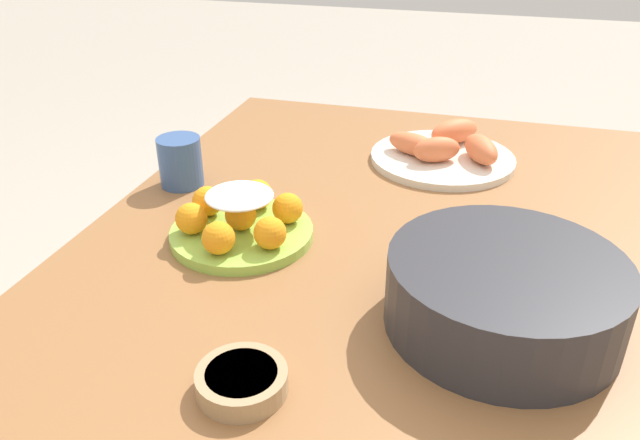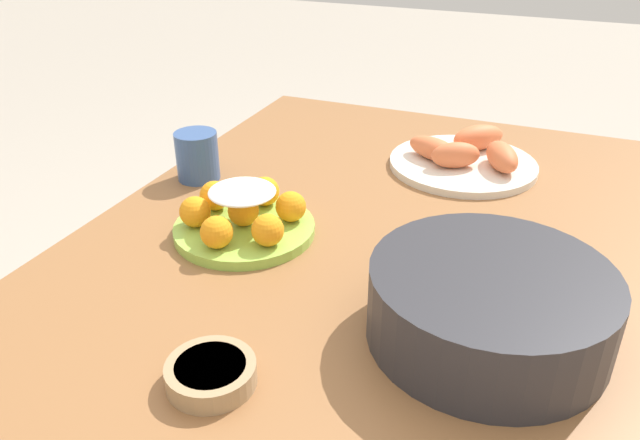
{
  "view_description": "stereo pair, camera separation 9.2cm",
  "coord_description": "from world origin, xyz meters",
  "px_view_note": "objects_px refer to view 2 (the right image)",
  "views": [
    {
      "loc": [
        0.8,
        0.1,
        1.19
      ],
      "look_at": [
        0.02,
        -0.12,
        0.75
      ],
      "focal_mm": 35.0,
      "sensor_mm": 36.0,
      "label": 1
    },
    {
      "loc": [
        0.77,
        0.19,
        1.19
      ],
      "look_at": [
        0.02,
        -0.12,
        0.75
      ],
      "focal_mm": 35.0,
      "sensor_mm": 36.0,
      "label": 2
    }
  ],
  "objects_px": {
    "seafood_platter": "(466,157)",
    "cup_near": "(197,156)",
    "sauce_bowl": "(211,373)",
    "serving_bowl": "(490,303)",
    "cake_plate": "(243,217)",
    "dining_table": "(396,302)"
  },
  "relations": [
    {
      "from": "sauce_bowl",
      "to": "cup_near",
      "type": "bearing_deg",
      "value": -146.5
    },
    {
      "from": "sauce_bowl",
      "to": "dining_table",
      "type": "bearing_deg",
      "value": 161.28
    },
    {
      "from": "dining_table",
      "to": "cake_plate",
      "type": "relative_size",
      "value": 5.79
    },
    {
      "from": "cake_plate",
      "to": "sauce_bowl",
      "type": "xyz_separation_m",
      "value": [
        0.3,
        0.13,
        -0.01
      ]
    },
    {
      "from": "serving_bowl",
      "to": "cup_near",
      "type": "bearing_deg",
      "value": -114.86
    },
    {
      "from": "serving_bowl",
      "to": "cake_plate",
      "type": "bearing_deg",
      "value": -105.95
    },
    {
      "from": "sauce_bowl",
      "to": "seafood_platter",
      "type": "height_order",
      "value": "seafood_platter"
    },
    {
      "from": "serving_bowl",
      "to": "seafood_platter",
      "type": "relative_size",
      "value": 1.03
    },
    {
      "from": "cake_plate",
      "to": "sauce_bowl",
      "type": "relative_size",
      "value": 2.2
    },
    {
      "from": "seafood_platter",
      "to": "cup_near",
      "type": "bearing_deg",
      "value": -61.9
    },
    {
      "from": "seafood_platter",
      "to": "cup_near",
      "type": "distance_m",
      "value": 0.5
    },
    {
      "from": "cake_plate",
      "to": "dining_table",
      "type": "bearing_deg",
      "value": 98.12
    },
    {
      "from": "dining_table",
      "to": "cake_plate",
      "type": "bearing_deg",
      "value": -81.88
    },
    {
      "from": "cake_plate",
      "to": "seafood_platter",
      "type": "relative_size",
      "value": 0.79
    },
    {
      "from": "seafood_platter",
      "to": "sauce_bowl",
      "type": "bearing_deg",
      "value": -11.64
    },
    {
      "from": "cup_near",
      "to": "serving_bowl",
      "type": "bearing_deg",
      "value": 65.14
    },
    {
      "from": "sauce_bowl",
      "to": "cup_near",
      "type": "relative_size",
      "value": 1.12
    },
    {
      "from": "cake_plate",
      "to": "seafood_platter",
      "type": "height_order",
      "value": "cake_plate"
    },
    {
      "from": "serving_bowl",
      "to": "sauce_bowl",
      "type": "height_order",
      "value": "serving_bowl"
    },
    {
      "from": "dining_table",
      "to": "cake_plate",
      "type": "distance_m",
      "value": 0.27
    },
    {
      "from": "dining_table",
      "to": "seafood_platter",
      "type": "xyz_separation_m",
      "value": [
        -0.35,
        0.03,
        0.11
      ]
    },
    {
      "from": "dining_table",
      "to": "seafood_platter",
      "type": "bearing_deg",
      "value": 175.52
    }
  ]
}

